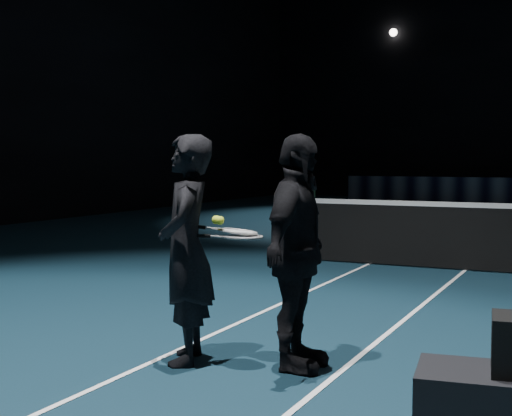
{
  "coord_description": "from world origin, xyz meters",
  "views": [
    {
      "loc": [
        -2.43,
        -10.1,
        1.56
      ],
      "look_at": [
        -4.72,
        -5.41,
        1.19
      ],
      "focal_mm": 50.0,
      "sensor_mm": 36.0,
      "label": 1
    }
  ],
  "objects_px": {
    "player_b": "(297,252)",
    "racket_lower": "(244,237)",
    "tennis_balls": "(219,218)",
    "player_a": "(186,249)",
    "racket_upper": "(239,232)"
  },
  "relations": [
    {
      "from": "player_a",
      "to": "player_b",
      "type": "xyz_separation_m",
      "value": [
        0.83,
        0.2,
        0.0
      ]
    },
    {
      "from": "player_b",
      "to": "tennis_balls",
      "type": "distance_m",
      "value": 0.64
    },
    {
      "from": "player_a",
      "to": "tennis_balls",
      "type": "height_order",
      "value": "player_a"
    },
    {
      "from": "player_b",
      "to": "racket_lower",
      "type": "xyz_separation_m",
      "value": [
        -0.39,
        -0.09,
        0.1
      ]
    },
    {
      "from": "racket_upper",
      "to": "tennis_balls",
      "type": "bearing_deg",
      "value": -170.43
    },
    {
      "from": "player_a",
      "to": "racket_lower",
      "type": "height_order",
      "value": "player_a"
    },
    {
      "from": "player_a",
      "to": "racket_upper",
      "type": "bearing_deg",
      "value": 84.89
    },
    {
      "from": "player_a",
      "to": "tennis_balls",
      "type": "distance_m",
      "value": 0.35
    },
    {
      "from": "racket_upper",
      "to": "tennis_balls",
      "type": "relative_size",
      "value": 5.67
    },
    {
      "from": "player_a",
      "to": "player_b",
      "type": "height_order",
      "value": "same"
    },
    {
      "from": "player_b",
      "to": "tennis_balls",
      "type": "xyz_separation_m",
      "value": [
        -0.58,
        -0.13,
        0.24
      ]
    },
    {
      "from": "racket_lower",
      "to": "racket_upper",
      "type": "distance_m",
      "value": 0.07
    },
    {
      "from": "racket_upper",
      "to": "tennis_balls",
      "type": "height_order",
      "value": "tennis_balls"
    },
    {
      "from": "player_b",
      "to": "racket_lower",
      "type": "height_order",
      "value": "player_b"
    },
    {
      "from": "tennis_balls",
      "to": "player_a",
      "type": "bearing_deg",
      "value": -165.55
    }
  ]
}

